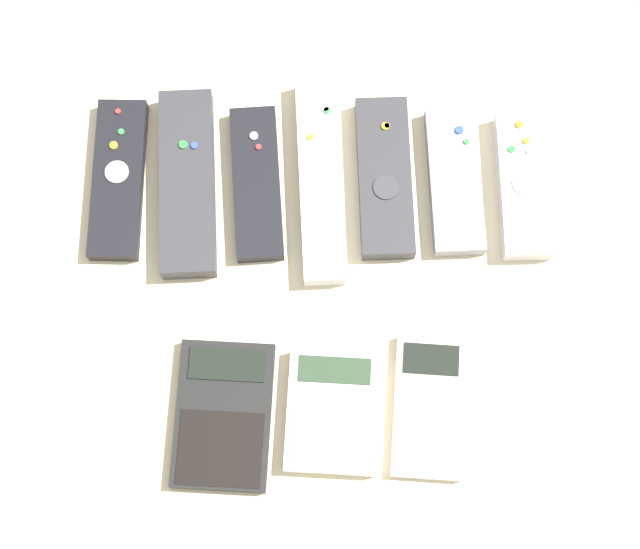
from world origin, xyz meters
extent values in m
plane|color=beige|center=(0.00, 0.00, 0.00)|extent=(3.00, 3.00, 0.00)
cube|color=black|center=(-0.20, 0.14, 0.01)|extent=(0.05, 0.17, 0.02)
cylinder|color=#99999E|center=(-0.20, 0.14, 0.02)|extent=(0.02, 0.02, 0.00)
cylinder|color=yellow|center=(-0.21, 0.17, 0.02)|extent=(0.01, 0.01, 0.00)
cylinder|color=red|center=(-0.21, 0.21, 0.02)|extent=(0.01, 0.01, 0.00)
cylinder|color=green|center=(-0.20, 0.19, 0.02)|extent=(0.01, 0.01, 0.00)
cube|color=#333338|center=(-0.13, 0.13, 0.01)|extent=(0.06, 0.20, 0.02)
cylinder|color=green|center=(-0.14, 0.17, 0.03)|extent=(0.01, 0.01, 0.00)
cylinder|color=blue|center=(-0.13, 0.17, 0.03)|extent=(0.01, 0.01, 0.00)
cube|color=black|center=(-0.06, 0.13, 0.01)|extent=(0.06, 0.16, 0.02)
cylinder|color=red|center=(-0.06, 0.17, 0.02)|extent=(0.01, 0.01, 0.00)
cylinder|color=silver|center=(-0.07, 0.18, 0.02)|extent=(0.01, 0.01, 0.00)
cube|color=silver|center=(0.00, 0.14, 0.01)|extent=(0.05, 0.22, 0.02)
cylinder|color=green|center=(0.01, 0.21, 0.02)|extent=(0.01, 0.01, 0.00)
cylinder|color=silver|center=(0.01, 0.21, 0.02)|extent=(0.01, 0.01, 0.00)
cylinder|color=yellow|center=(-0.01, 0.18, 0.02)|extent=(0.01, 0.01, 0.00)
cube|color=#333338|center=(0.06, 0.14, 0.01)|extent=(0.06, 0.17, 0.02)
cylinder|color=#38383D|center=(0.07, 0.13, 0.02)|extent=(0.03, 0.03, 0.00)
cylinder|color=silver|center=(0.07, 0.19, 0.02)|extent=(0.01, 0.01, 0.00)
cylinder|color=yellow|center=(0.07, 0.19, 0.02)|extent=(0.01, 0.01, 0.00)
cube|color=gray|center=(0.14, 0.14, 0.01)|extent=(0.06, 0.15, 0.02)
cylinder|color=green|center=(0.15, 0.18, 0.02)|extent=(0.01, 0.01, 0.00)
cylinder|color=blue|center=(0.14, 0.19, 0.02)|extent=(0.01, 0.01, 0.00)
cube|color=silver|center=(0.20, 0.13, 0.01)|extent=(0.05, 0.15, 0.02)
cylinder|color=silver|center=(0.20, 0.13, 0.02)|extent=(0.03, 0.03, 0.00)
cylinder|color=silver|center=(0.21, 0.16, 0.02)|extent=(0.01, 0.01, 0.00)
cylinder|color=orange|center=(0.21, 0.17, 0.02)|extent=(0.01, 0.01, 0.00)
cylinder|color=green|center=(0.19, 0.17, 0.02)|extent=(0.01, 0.01, 0.00)
cylinder|color=orange|center=(0.20, 0.19, 0.02)|extent=(0.01, 0.01, 0.00)
cube|color=black|center=(-0.09, -0.10, 0.01)|extent=(0.10, 0.14, 0.01)
cube|color=black|center=(-0.09, -0.05, 0.01)|extent=(0.07, 0.03, 0.00)
cube|color=black|center=(-0.09, -0.13, 0.01)|extent=(0.08, 0.07, 0.00)
cube|color=silver|center=(0.01, -0.10, 0.01)|extent=(0.09, 0.12, 0.02)
cube|color=#2D422D|center=(0.01, -0.06, 0.02)|extent=(0.07, 0.03, 0.00)
cube|color=gray|center=(0.01, -0.12, 0.02)|extent=(0.08, 0.06, 0.00)
cube|color=beige|center=(0.10, -0.09, 0.01)|extent=(0.08, 0.14, 0.01)
cube|color=black|center=(0.11, -0.05, 0.01)|extent=(0.06, 0.03, 0.00)
cube|color=gray|center=(0.10, -0.12, 0.01)|extent=(0.06, 0.07, 0.00)
camera|label=1|loc=(0.00, -0.25, 1.02)|focal=60.00mm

